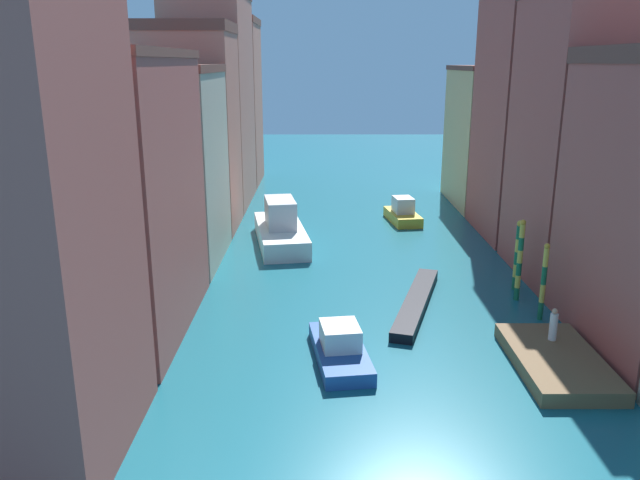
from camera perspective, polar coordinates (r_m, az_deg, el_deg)
name	(u,v)px	position (r m, az deg, el deg)	size (l,w,h in m)	color
ground_plane	(364,262)	(42.16, 4.02, -2.04)	(154.00, 154.00, 0.00)	#196070
building_left_1	(113,195)	(31.71, -18.32, 3.87)	(6.76, 12.17, 13.57)	#B25147
building_left_2	(168,166)	(42.34, -13.66, 6.57)	(6.76, 9.65, 12.82)	#BCB299
building_left_3	(193,129)	(50.56, -11.50, 9.90)	(6.76, 7.37, 15.86)	#C6705B
building_left_4	(212,99)	(59.90, -9.77, 12.51)	(6.76, 11.66, 19.26)	#C6705B
building_left_5	(229,102)	(70.35, -8.29, 12.31)	(6.76, 8.76, 17.45)	#C6705B
building_right_2	(585,138)	(41.00, 22.99, 8.57)	(6.76, 9.42, 17.21)	#B25147
building_right_3	(533,105)	(50.20, 18.80, 11.60)	(6.76, 9.91, 19.79)	#B25147
building_right_4	(491,136)	(60.71, 15.33, 9.09)	(6.76, 11.36, 12.66)	#DBB77A
waterfront_dock	(557,361)	(29.82, 20.77, -10.29)	(3.62, 6.78, 0.66)	brown
person_on_dock	(554,325)	(30.79, 20.52, -7.29)	(0.36, 0.36, 1.54)	white
mooring_pole_0	(544,281)	(34.19, 19.72, -3.56)	(0.29, 0.29, 4.15)	#197247
mooring_pole_1	(520,260)	(36.53, 17.76, -1.71)	(0.33, 0.33, 4.68)	#197247
mooring_pole_2	(518,254)	(38.30, 17.59, -1.25)	(0.39, 0.39, 4.20)	#197247
vaporetto_white	(281,229)	(46.10, -3.57, 1.00)	(4.74, 9.95, 3.37)	white
gondola_black	(417,302)	(34.98, 8.80, -5.58)	(4.03, 10.00, 0.53)	black
motorboat_0	(403,213)	(53.03, 7.59, 2.43)	(2.79, 5.26, 2.10)	gold
motorboat_1	(340,347)	(28.64, 1.87, -9.75)	(2.90, 5.88, 1.66)	#234C93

